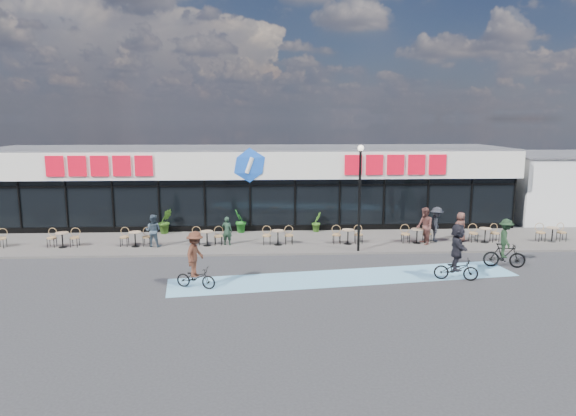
{
  "coord_description": "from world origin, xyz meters",
  "views": [
    {
      "loc": [
        0.72,
        -21.14,
        6.28
      ],
      "look_at": [
        1.93,
        3.5,
        1.98
      ],
      "focal_mm": 32.0,
      "sensor_mm": 36.0,
      "label": 1
    }
  ],
  "objects_px": {
    "potted_plant_mid": "(240,221)",
    "pedestrian_c": "(460,227)",
    "patron_left": "(227,231)",
    "pedestrian_b": "(436,224)",
    "patron_right": "(153,231)",
    "cyclist_a": "(457,254)",
    "potted_plant_left": "(165,221)",
    "pedestrian_a": "(425,226)",
    "lamp_post": "(360,189)",
    "potted_plant_right": "(317,222)",
    "cyclist_b": "(505,246)"
  },
  "relations": [
    {
      "from": "potted_plant_left",
      "to": "potted_plant_mid",
      "type": "relative_size",
      "value": 1.04
    },
    {
      "from": "potted_plant_mid",
      "to": "pedestrian_b",
      "type": "bearing_deg",
      "value": -14.18
    },
    {
      "from": "potted_plant_mid",
      "to": "potted_plant_right",
      "type": "height_order",
      "value": "potted_plant_mid"
    },
    {
      "from": "potted_plant_left",
      "to": "cyclist_a",
      "type": "xyz_separation_m",
      "value": [
        12.91,
        -8.57,
        0.26
      ]
    },
    {
      "from": "potted_plant_left",
      "to": "pedestrian_c",
      "type": "distance_m",
      "value": 15.58
    },
    {
      "from": "patron_left",
      "to": "cyclist_a",
      "type": "relative_size",
      "value": 0.63
    },
    {
      "from": "pedestrian_b",
      "to": "pedestrian_a",
      "type": "bearing_deg",
      "value": 147.99
    },
    {
      "from": "patron_left",
      "to": "pedestrian_b",
      "type": "height_order",
      "value": "pedestrian_b"
    },
    {
      "from": "patron_right",
      "to": "pedestrian_b",
      "type": "height_order",
      "value": "pedestrian_b"
    },
    {
      "from": "potted_plant_left",
      "to": "potted_plant_mid",
      "type": "height_order",
      "value": "potted_plant_left"
    },
    {
      "from": "potted_plant_left",
      "to": "cyclist_a",
      "type": "relative_size",
      "value": 0.6
    },
    {
      "from": "pedestrian_a",
      "to": "potted_plant_right",
      "type": "bearing_deg",
      "value": -125.18
    },
    {
      "from": "potted_plant_right",
      "to": "pedestrian_b",
      "type": "distance_m",
      "value": 6.43
    },
    {
      "from": "potted_plant_left",
      "to": "pedestrian_b",
      "type": "bearing_deg",
      "value": -10.39
    },
    {
      "from": "patron_left",
      "to": "cyclist_a",
      "type": "distance_m",
      "value": 11.01
    },
    {
      "from": "potted_plant_right",
      "to": "pedestrian_b",
      "type": "xyz_separation_m",
      "value": [
        5.83,
        -2.68,
        0.35
      ]
    },
    {
      "from": "potted_plant_left",
      "to": "potted_plant_mid",
      "type": "bearing_deg",
      "value": -0.65
    },
    {
      "from": "pedestrian_b",
      "to": "lamp_post",
      "type": "bearing_deg",
      "value": 134.54
    },
    {
      "from": "pedestrian_a",
      "to": "pedestrian_b",
      "type": "bearing_deg",
      "value": 121.9
    },
    {
      "from": "lamp_post",
      "to": "pedestrian_a",
      "type": "bearing_deg",
      "value": 17.77
    },
    {
      "from": "potted_plant_right",
      "to": "cyclist_b",
      "type": "relative_size",
      "value": 0.51
    },
    {
      "from": "lamp_post",
      "to": "patron_right",
      "type": "xyz_separation_m",
      "value": [
        -9.88,
        1.32,
        -2.18
      ]
    },
    {
      "from": "pedestrian_c",
      "to": "potted_plant_right",
      "type": "bearing_deg",
      "value": -53.19
    },
    {
      "from": "potted_plant_left",
      "to": "patron_left",
      "type": "height_order",
      "value": "patron_left"
    },
    {
      "from": "potted_plant_left",
      "to": "cyclist_a",
      "type": "distance_m",
      "value": 15.5
    },
    {
      "from": "patron_right",
      "to": "pedestrian_b",
      "type": "distance_m",
      "value": 14.18
    },
    {
      "from": "potted_plant_mid",
      "to": "pedestrian_a",
      "type": "relative_size",
      "value": 0.7
    },
    {
      "from": "pedestrian_c",
      "to": "patron_right",
      "type": "bearing_deg",
      "value": -30.81
    },
    {
      "from": "potted_plant_left",
      "to": "pedestrian_b",
      "type": "relative_size",
      "value": 0.76
    },
    {
      "from": "pedestrian_c",
      "to": "cyclist_a",
      "type": "distance_m",
      "value": 6.37
    },
    {
      "from": "cyclist_a",
      "to": "potted_plant_mid",
      "type": "bearing_deg",
      "value": 136.08
    },
    {
      "from": "potted_plant_left",
      "to": "patron_right",
      "type": "distance_m",
      "value": 2.94
    },
    {
      "from": "pedestrian_c",
      "to": "cyclist_b",
      "type": "xyz_separation_m",
      "value": [
        0.28,
        -4.26,
        0.08
      ]
    },
    {
      "from": "pedestrian_a",
      "to": "pedestrian_c",
      "type": "distance_m",
      "value": 2.05
    },
    {
      "from": "lamp_post",
      "to": "potted_plant_right",
      "type": "bearing_deg",
      "value": 109.49
    },
    {
      "from": "patron_right",
      "to": "potted_plant_mid",
      "type": "bearing_deg",
      "value": -136.07
    },
    {
      "from": "patron_right",
      "to": "cyclist_a",
      "type": "height_order",
      "value": "cyclist_a"
    },
    {
      "from": "potted_plant_mid",
      "to": "cyclist_a",
      "type": "xyz_separation_m",
      "value": [
        8.85,
        -8.52,
        0.28
      ]
    },
    {
      "from": "pedestrian_c",
      "to": "pedestrian_b",
      "type": "bearing_deg",
      "value": -36.28
    },
    {
      "from": "potted_plant_left",
      "to": "pedestrian_c",
      "type": "xyz_separation_m",
      "value": [
        15.35,
        -2.69,
        0.08
      ]
    },
    {
      "from": "patron_right",
      "to": "pedestrian_c",
      "type": "height_order",
      "value": "patron_right"
    },
    {
      "from": "potted_plant_mid",
      "to": "pedestrian_b",
      "type": "distance_m",
      "value": 10.39
    },
    {
      "from": "potted_plant_mid",
      "to": "pedestrian_a",
      "type": "height_order",
      "value": "pedestrian_a"
    },
    {
      "from": "lamp_post",
      "to": "pedestrian_b",
      "type": "distance_m",
      "value": 5.06
    },
    {
      "from": "potted_plant_left",
      "to": "potted_plant_right",
      "type": "distance_m",
      "value": 8.3
    },
    {
      "from": "potted_plant_mid",
      "to": "pedestrian_c",
      "type": "relative_size",
      "value": 0.86
    },
    {
      "from": "potted_plant_left",
      "to": "cyclist_a",
      "type": "height_order",
      "value": "cyclist_a"
    },
    {
      "from": "lamp_post",
      "to": "potted_plant_mid",
      "type": "relative_size",
      "value": 3.82
    },
    {
      "from": "patron_right",
      "to": "cyclist_b",
      "type": "bearing_deg",
      "value": 174.47
    },
    {
      "from": "potted_plant_right",
      "to": "patron_right",
      "type": "height_order",
      "value": "patron_right"
    }
  ]
}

